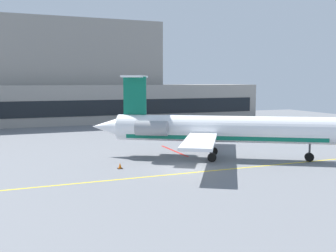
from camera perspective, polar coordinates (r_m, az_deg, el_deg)
The scene contains 7 objects.
ground at distance 37.31m, azimuth 2.60°, elevation -6.16°, with size 120.00×120.00×0.11m.
terminal_building at distance 80.16m, azimuth -14.47°, elevation 5.84°, with size 78.67×11.87×20.20m.
regional_jet at distance 41.63m, azimuth 7.29°, elevation -0.45°, with size 25.38×19.97×8.69m.
baggage_tug at distance 65.55m, azimuth 10.63°, elevation 0.13°, with size 4.01×4.20×2.21m.
pushback_tractor at distance 68.79m, azimuth 1.27°, elevation 0.53°, with size 3.93×3.06×2.23m.
belt_loader at distance 60.83m, azimuth 14.70°, elevation -0.44°, with size 2.76×4.36×2.26m.
safety_cone_alpha at distance 37.33m, azimuth -6.91°, elevation -5.73°, with size 0.47×0.47×0.55m.
Camera 1 is at (-15.10, -33.13, 8.09)m, focal length 42.44 mm.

